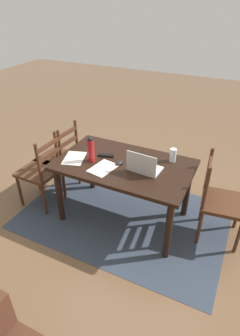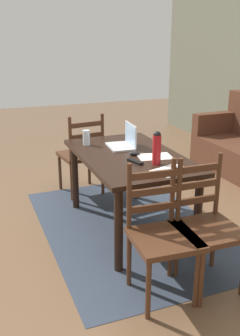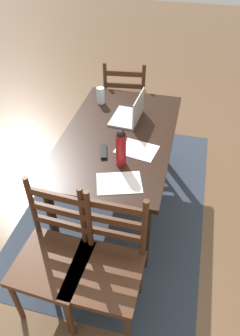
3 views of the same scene
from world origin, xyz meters
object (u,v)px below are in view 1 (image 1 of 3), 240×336
dining_table (124,171)px  chair_right_near (59,158)px  laptop (144,166)px  computer_mouse (119,163)px  drinking_glass (173,155)px  tv_remote (106,156)px  water_bottle (91,149)px  chair_left_near (219,201)px  chair_right_far (42,171)px

dining_table → chair_right_near: 1.03m
laptop → computer_mouse: 0.28m
laptop → drinking_glass: (-0.21, -0.32, 0.02)m
computer_mouse → tv_remote: bearing=-10.8°
drinking_glass → laptop: bearing=57.5°
water_bottle → dining_table: bearing=-162.9°
drinking_glass → computer_mouse: (0.49, 0.30, -0.06)m
dining_table → laptop: (-0.24, 0.05, 0.16)m
chair_right_near → chair_left_near: size_ratio=1.00×
chair_right_near → water_bottle: bearing=157.6°
chair_right_far → laptop: 1.29m
chair_right_near → laptop: 1.31m
chair_right_near → drinking_glass: chair_right_near is taller
water_bottle → chair_left_near: bearing=-168.6°
chair_left_near → water_bottle: 1.43m
chair_right_near → computer_mouse: 1.03m
chair_left_near → computer_mouse: size_ratio=9.50×
chair_right_near → dining_table: bearing=170.4°
dining_table → chair_right_far: 1.03m
dining_table → drinking_glass: 0.55m
laptop → drinking_glass: laptop is taller
water_bottle → tv_remote: water_bottle is taller
chair_right_far → water_bottle: 0.79m
chair_left_near → laptop: bearing=16.1°
chair_right_far → chair_right_near: 0.34m
chair_left_near → water_bottle: (1.34, 0.27, 0.42)m
dining_table → tv_remote: tv_remote is taller
chair_right_far → chair_left_near: (-2.01, -0.34, 0.00)m
dining_table → chair_right_far: (1.00, 0.17, -0.18)m
computer_mouse → chair_right_near: bearing=-0.6°
chair_left_near → laptop: 0.86m
chair_right_far → tv_remote: 0.84m
drinking_glass → chair_left_near: bearing=169.6°
computer_mouse → tv_remote: 0.22m
computer_mouse → dining_table: bearing=-129.3°
dining_table → laptop: size_ratio=4.25×
chair_right_near → computer_mouse: chair_right_near is taller
dining_table → computer_mouse: 0.13m
dining_table → chair_left_near: chair_left_near is taller
chair_right_near → tv_remote: size_ratio=5.59×
water_bottle → drinking_glass: (-0.78, -0.37, -0.07)m
chair_right_far → chair_left_near: 2.03m
dining_table → chair_left_near: bearing=-170.5°
chair_left_near → water_bottle: size_ratio=3.38×
chair_left_near → laptop: (0.76, 0.22, 0.33)m
water_bottle → computer_mouse: water_bottle is taller
dining_table → water_bottle: bearing=17.1°
chair_left_near → water_bottle: water_bottle is taller
chair_right_far → computer_mouse: bearing=-171.8°
chair_right_far → dining_table: bearing=-170.2°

